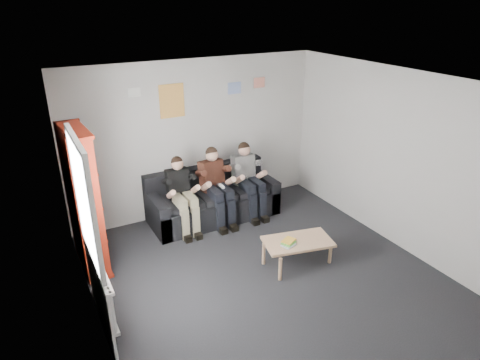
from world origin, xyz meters
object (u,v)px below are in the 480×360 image
object	(u,v)px
bookshelf	(85,201)
person_right	(249,180)
person_left	(182,195)
coffee_table	(298,243)
sofa	(212,201)
person_middle	(217,187)

from	to	relation	value
bookshelf	person_right	distance (m)	2.82
person_left	coffee_table	bearing A→B (deg)	-54.15
person_right	coffee_table	bearing A→B (deg)	-91.82
sofa	person_right	world-z (taller)	person_right
bookshelf	person_left	distance (m)	1.62
person_left	person_middle	bearing A→B (deg)	3.10
person_middle	person_left	bearing A→B (deg)	171.05
person_middle	coffee_table	bearing A→B (deg)	-83.30
sofa	bookshelf	bearing A→B (deg)	-166.25
bookshelf	coffee_table	distance (m)	3.05
coffee_table	bookshelf	bearing A→B (deg)	152.15
coffee_table	person_middle	xyz separation A→B (m)	(-0.47, 1.71, 0.32)
person_right	bookshelf	bearing A→B (deg)	-170.03
bookshelf	person_middle	distance (m)	2.21
bookshelf	person_left	size ratio (longest dim) A/B	1.65
person_middle	person_right	xyz separation A→B (m)	(0.62, 0.00, -0.01)
sofa	coffee_table	xyz separation A→B (m)	(0.47, -1.91, 0.03)
person_left	person_right	distance (m)	1.24
person_right	person_left	bearing A→B (deg)	-176.87
coffee_table	person_middle	distance (m)	1.80
sofa	person_middle	xyz separation A→B (m)	(-0.00, -0.20, 0.35)
sofa	bookshelf	size ratio (longest dim) A/B	1.07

